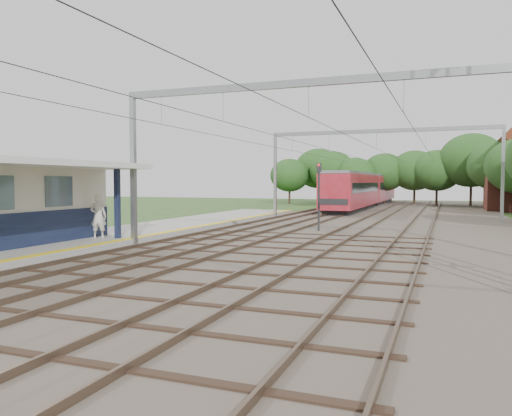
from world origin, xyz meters
The scene contains 9 objects.
ballast_bed centered at (4.00, 30.00, 0.05)m, with size 18.00×90.00×0.10m, color #473D33.
platform centered at (-7.50, 14.00, 0.17)m, with size 5.00×52.00×0.35m, color gray.
yellow_stripe centered at (-5.25, 14.00, 0.35)m, with size 0.45×52.00×0.01m, color yellow.
rail_tracks centered at (1.50, 30.00, 0.18)m, with size 11.80×88.00×0.15m.
catenary_system centered at (3.39, 25.28, 5.51)m, with size 17.22×88.00×7.00m.
tree_band centered at (3.84, 57.12, 4.92)m, with size 31.72×30.88×8.82m.
person centered at (-6.63, 14.56, 1.37)m, with size 0.74×0.49×2.04m, color silver.
train centered at (-0.50, 54.98, 2.14)m, with size 2.92×36.31×3.83m.
signal_post centered at (1.35, 24.28, 2.48)m, with size 0.32×0.29×4.05m.
Camera 1 is at (8.36, -4.21, 2.95)m, focal length 35.00 mm.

